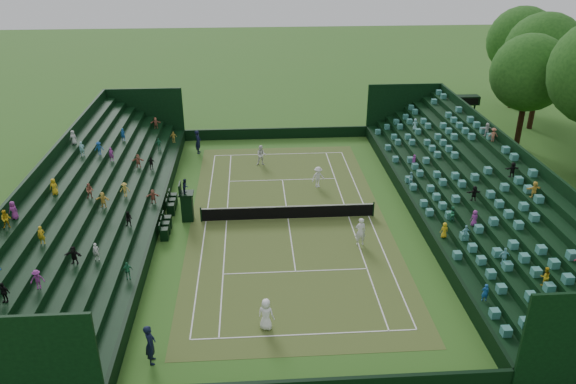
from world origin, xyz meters
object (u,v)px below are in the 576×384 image
at_px(player_near_east, 360,232).
at_px(player_far_west, 261,155).
at_px(player_near_west, 266,314).
at_px(umpire_chair, 187,203).
at_px(player_far_east, 318,177).
at_px(tennis_net, 288,212).

bearing_deg(player_near_east, player_far_west, -70.37).
bearing_deg(player_near_east, player_near_west, 47.87).
bearing_deg(player_near_west, player_near_east, -103.93).
distance_m(umpire_chair, player_far_east, 10.41).
height_order(tennis_net, player_far_east, player_far_east).
relative_size(umpire_chair, player_near_east, 1.62).
distance_m(umpire_chair, player_near_west, 12.56).
bearing_deg(tennis_net, umpire_chair, 177.37).
relative_size(umpire_chair, player_far_east, 1.85).
xyz_separation_m(player_near_west, player_far_west, (0.30, 20.84, 0.00)).
bearing_deg(player_far_west, player_near_west, -91.43).
height_order(player_near_west, player_near_east, player_near_east).
height_order(player_near_east, player_far_east, player_near_east).
bearing_deg(umpire_chair, tennis_net, -2.63).
relative_size(player_far_west, player_far_east, 1.04).
relative_size(umpire_chair, player_near_west, 1.78).
relative_size(player_near_west, player_far_west, 1.00).
distance_m(tennis_net, player_near_east, 5.59).
distance_m(tennis_net, umpire_chair, 6.75).
distance_m(player_far_west, player_far_east, 6.19).
relative_size(tennis_net, umpire_chair, 3.89).
xyz_separation_m(player_near_west, player_far_east, (4.42, 16.23, -0.03)).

